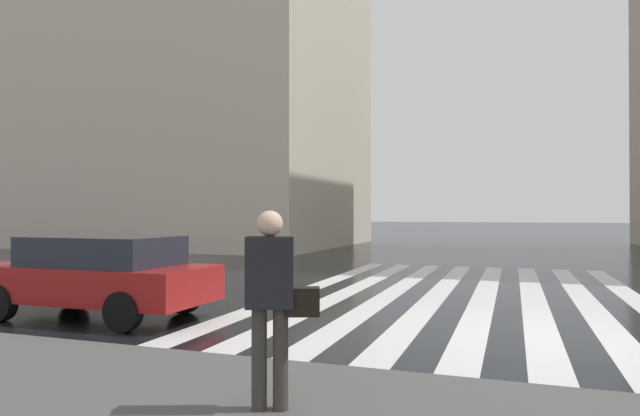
# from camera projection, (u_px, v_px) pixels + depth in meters

# --- Properties ---
(ground_plane) EXTENTS (220.00, 220.00, 0.00)m
(ground_plane) POSITION_uv_depth(u_px,v_px,m) (540.00, 336.00, 8.14)
(ground_plane) COLOR black
(zebra_crossing) EXTENTS (13.00, 7.50, 0.01)m
(zebra_crossing) POSITION_uv_depth(u_px,v_px,m) (462.00, 294.00, 12.39)
(zebra_crossing) COLOR silver
(zebra_crossing) RESTS_ON ground_plane
(haussmann_block_mid) EXTENTS (14.05, 28.71, 22.55)m
(haussmann_block_mid) POSITION_uv_depth(u_px,v_px,m) (120.00, 66.00, 34.46)
(haussmann_block_mid) COLOR beige
(haussmann_block_mid) RESTS_ON ground_plane
(car_red) EXTENTS (1.85, 4.10, 1.41)m
(car_red) POSITION_uv_depth(u_px,v_px,m) (98.00, 274.00, 9.58)
(car_red) COLOR maroon
(car_red) RESTS_ON ground_plane
(pedestrian_approaching_kerb) EXTENTS (0.40, 0.65, 1.68)m
(pedestrian_approaching_kerb) POSITION_uv_depth(u_px,v_px,m) (273.00, 293.00, 4.66)
(pedestrian_approaching_kerb) COLOR black
(pedestrian_approaching_kerb) RESTS_ON sidewalk_pavement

